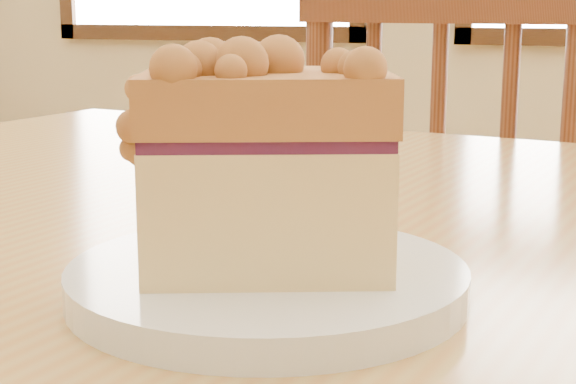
{
  "coord_description": "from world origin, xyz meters",
  "views": [
    {
      "loc": [
        0.18,
        -0.29,
        0.9
      ],
      "look_at": [
        0.02,
        0.14,
        0.8
      ],
      "focal_mm": 55.0,
      "sensor_mm": 36.0,
      "label": 1
    }
  ],
  "objects_px": {
    "plate": "(267,282)",
    "cafe_table_main": "(402,347)",
    "cake_slice": "(267,159)",
    "cafe_chair_main": "(469,294)"
  },
  "relations": [
    {
      "from": "plate",
      "to": "cafe_table_main",
      "type": "bearing_deg",
      "value": 79.3
    },
    {
      "from": "cake_slice",
      "to": "cafe_chair_main",
      "type": "bearing_deg",
      "value": 69.25
    },
    {
      "from": "plate",
      "to": "cafe_chair_main",
      "type": "bearing_deg",
      "value": 91.89
    },
    {
      "from": "plate",
      "to": "cake_slice",
      "type": "height_order",
      "value": "cake_slice"
    },
    {
      "from": "cafe_chair_main",
      "to": "plate",
      "type": "distance_m",
      "value": 0.91
    },
    {
      "from": "plate",
      "to": "cake_slice",
      "type": "relative_size",
      "value": 1.37
    },
    {
      "from": "cake_slice",
      "to": "plate",
      "type": "bearing_deg",
      "value": -124.38
    },
    {
      "from": "cafe_table_main",
      "to": "cafe_chair_main",
      "type": "relative_size",
      "value": 1.51
    },
    {
      "from": "cafe_chair_main",
      "to": "plate",
      "type": "relative_size",
      "value": 4.62
    },
    {
      "from": "cafe_table_main",
      "to": "cafe_chair_main",
      "type": "distance_m",
      "value": 0.72
    }
  ]
}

